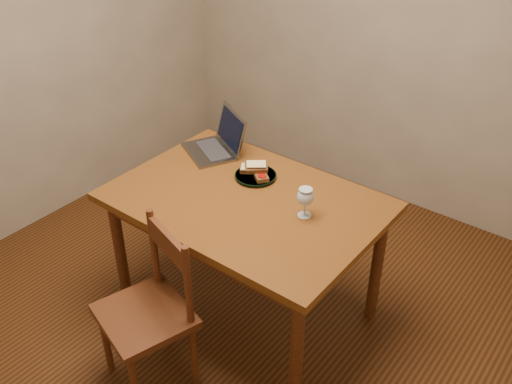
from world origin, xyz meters
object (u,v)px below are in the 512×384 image
Objects in this scene: plate at (256,176)px; laptop at (219,141)px; chair at (148,305)px; milk_glass at (305,203)px; table at (246,212)px.

plate is 0.36m from laptop.
chair is at bearing -89.25° from plate.
chair is 0.85m from milk_glass.
table is at bearing 100.62° from chair.
chair is 1.03m from laptop.
table is 0.22m from plate.
plate is 0.54× the size of laptop.
chair is at bearing -41.70° from laptop.
milk_glass is 0.77m from laptop.
chair is (-0.07, -0.62, -0.20)m from table.
laptop reaches higher than table.
plate is at bearing 9.84° from laptop.
plate is (-0.08, 0.18, 0.09)m from table.
table is 0.53m from laptop.
milk_glass is (0.38, 0.67, 0.36)m from chair.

